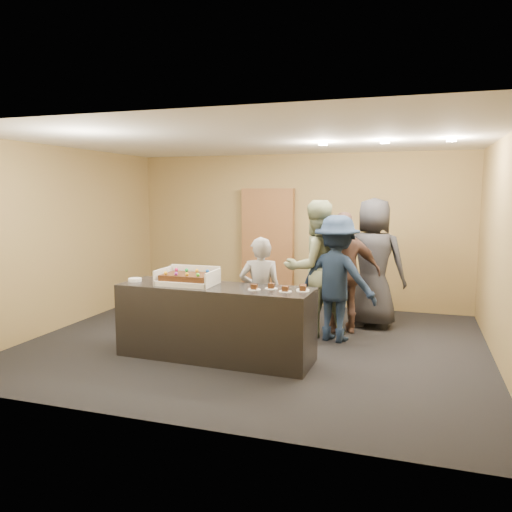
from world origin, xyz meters
name	(u,v)px	position (x,y,z in m)	size (l,w,h in m)	color
room	(255,244)	(0.00, 0.00, 1.35)	(6.04, 6.00, 2.70)	black
serving_counter	(215,322)	(-0.27, -0.72, 0.45)	(2.40, 0.70, 0.90)	black
storage_cabinet	(268,247)	(-0.53, 2.41, 1.05)	(0.95, 0.15, 2.10)	brown
cake_box	(189,280)	(-0.63, -0.70, 0.95)	(0.70, 0.48, 0.20)	white
sheet_cake	(188,277)	(-0.63, -0.72, 1.00)	(0.59, 0.41, 0.12)	#351D0C
plate_stack	(135,280)	(-1.36, -0.74, 0.92)	(0.17, 0.17, 0.04)	white
slice_a	(254,288)	(0.26, -0.81, 0.92)	(0.15, 0.15, 0.07)	white
slice_b	(271,287)	(0.43, -0.69, 0.92)	(0.15, 0.15, 0.07)	white
slice_c	(285,290)	(0.63, -0.81, 0.92)	(0.15, 0.15, 0.07)	white
slice_d	(303,288)	(0.80, -0.64, 0.92)	(0.15, 0.15, 0.07)	white
slice_e	(303,289)	(0.82, -0.72, 0.92)	(0.15, 0.15, 0.07)	white
person_server_grey	(260,294)	(0.17, -0.27, 0.74)	(0.54, 0.35, 1.47)	gray
person_sage_man	(315,268)	(0.69, 0.67, 0.96)	(0.93, 0.73, 1.92)	gray
person_navy_man	(337,278)	(1.02, 0.48, 0.86)	(1.11, 0.64, 1.72)	#152239
person_brown_extra	(344,273)	(1.07, 0.92, 0.88)	(1.03, 0.43, 1.75)	brown
person_dark_suit	(373,263)	(1.43, 1.38, 0.98)	(0.95, 0.62, 1.95)	#26262B
ceiling_spotlights	(385,142)	(1.60, 0.50, 2.67)	(1.72, 0.12, 0.03)	#FFEAC6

